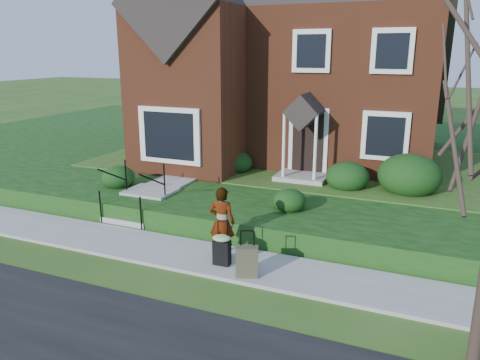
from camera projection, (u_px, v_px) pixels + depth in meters
The scene contains 10 objects.
ground at pixel (188, 256), 10.85m from camera, with size 120.00×120.00×0.00m, color #2D5119.
sidewalk at pixel (188, 255), 10.84m from camera, with size 60.00×1.60×0.08m, color #9E9B93.
terrace at pixel (406, 161), 18.94m from camera, with size 44.00×20.00×0.60m, color #103A0F.
walkway at pixel (195, 171), 16.06m from camera, with size 1.20×6.00×0.06m, color #9E9B93.
main_house at pixel (301, 33), 18.06m from camera, with size 10.40×10.20×9.40m.
front_steps at pixel (142, 201), 13.30m from camera, with size 1.40×2.02×1.50m.
foundation_shrubs at pixel (283, 166), 14.65m from camera, with size 10.27×4.23×1.27m.
woman at pixel (222, 222), 10.47m from camera, with size 0.60×0.39×1.64m, color #999999.
suitcase_black at pixel (222, 248), 10.16m from camera, with size 0.41×0.34×0.99m.
suitcase_olive at pixel (247, 261), 9.64m from camera, with size 0.51×0.39×0.99m.
Camera 1 is at (5.01, -8.73, 4.59)m, focal length 35.00 mm.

